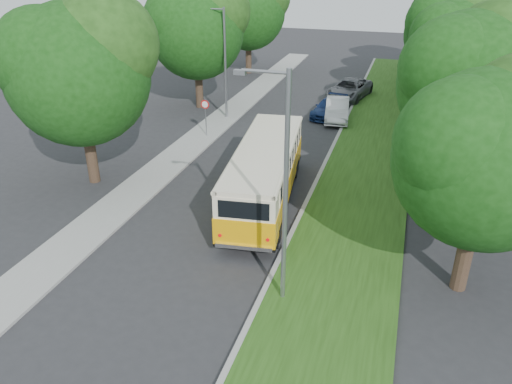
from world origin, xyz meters
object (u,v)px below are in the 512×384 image
(lamppost_near, at_px, (283,185))
(lamppost_far, at_px, (224,60))
(car_silver, at_px, (273,161))
(car_blue, at_px, (329,108))
(car_grey, at_px, (349,89))
(vintage_bus, at_px, (265,175))
(car_white, at_px, (337,110))

(lamppost_near, height_order, lamppost_far, lamppost_near)
(lamppost_far, relative_size, car_silver, 1.67)
(car_blue, xyz_separation_m, car_grey, (0.75, 5.04, 0.15))
(car_blue, bearing_deg, lamppost_near, -75.25)
(vintage_bus, height_order, car_grey, vintage_bus)
(car_blue, relative_size, car_grey, 0.77)
(car_blue, bearing_deg, car_white, -35.24)
(car_white, height_order, car_blue, car_white)
(vintage_bus, bearing_deg, car_white, 77.78)
(car_silver, relative_size, car_blue, 1.06)
(vintage_bus, relative_size, car_silver, 2.21)
(car_white, bearing_deg, vintage_bus, -102.84)
(car_blue, bearing_deg, car_grey, 91.07)
(car_silver, distance_m, car_grey, 16.20)
(lamppost_near, xyz_separation_m, car_white, (-1.27, 20.49, -3.63))
(car_blue, bearing_deg, car_silver, -86.18)
(lamppost_near, relative_size, car_blue, 1.89)
(lamppost_far, xyz_separation_m, vintage_bus, (6.37, -11.79, -2.65))
(vintage_bus, xyz_separation_m, car_white, (1.27, 13.78, -0.73))
(lamppost_far, bearing_deg, car_blue, 21.01)
(vintage_bus, xyz_separation_m, car_blue, (0.58, 14.46, -0.85))
(lamppost_near, height_order, vintage_bus, lamppost_near)
(car_silver, height_order, car_white, car_silver)
(car_silver, bearing_deg, car_blue, 68.97)
(lamppost_far, distance_m, vintage_bus, 13.66)
(lamppost_far, relative_size, car_white, 1.66)
(car_silver, xyz_separation_m, car_grey, (1.84, 16.09, -0.00))
(car_white, height_order, car_grey, car_grey)
(car_grey, bearing_deg, lamppost_far, -123.52)
(lamppost_far, bearing_deg, lamppost_near, -64.29)
(lamppost_far, distance_m, car_grey, 11.40)
(vintage_bus, distance_m, car_white, 13.86)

